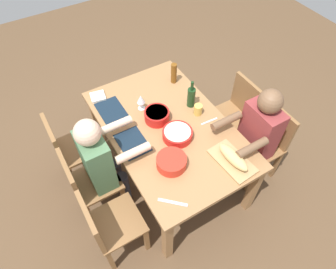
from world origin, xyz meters
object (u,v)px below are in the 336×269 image
(chair_near_left, at_px, (265,140))
(cutting_board, at_px, (232,161))
(chair_far_right, at_px, (69,147))
(bread_loaf, at_px, (233,157))
(wine_bottle, at_px, (191,97))
(napkin_stack, at_px, (98,97))
(chair_far_left, at_px, (107,225))
(cup_near_center, at_px, (198,110))
(chair_far_center, at_px, (86,183))
(chair_near_center, at_px, (236,112))
(beer_bottle, at_px, (174,73))
(dining_table, at_px, (168,133))
(serving_bowl_greens, at_px, (157,115))
(wine_glass, at_px, (141,100))
(serving_bowl_pasta, at_px, (177,134))
(serving_bowl_fruit, at_px, (171,161))
(diner_far_center, at_px, (102,160))
(diner_near_left, at_px, (255,134))

(chair_near_left, height_order, cutting_board, chair_near_left)
(chair_far_right, relative_size, bread_loaf, 2.66)
(wine_bottle, xyz_separation_m, napkin_stack, (0.56, 0.73, -0.10))
(chair_far_left, xyz_separation_m, cup_near_center, (0.45, -1.17, 0.31))
(cutting_board, distance_m, cup_near_center, 0.60)
(wine_bottle, height_order, napkin_stack, wine_bottle)
(wine_bottle, bearing_deg, bread_loaf, 174.66)
(wine_bottle, bearing_deg, chair_far_center, 96.18)
(chair_near_center, height_order, beer_bottle, beer_bottle)
(dining_table, xyz_separation_m, serving_bowl_greens, (0.13, 0.04, 0.14))
(wine_bottle, relative_size, cup_near_center, 2.79)
(chair_far_right, height_order, beer_bottle, beer_bottle)
(chair_near_center, bearing_deg, wine_glass, 70.69)
(serving_bowl_pasta, bearing_deg, chair_far_center, 80.45)
(cutting_board, bearing_deg, beer_bottle, -5.43)
(beer_bottle, bearing_deg, cup_near_center, 175.29)
(dining_table, relative_size, serving_bowl_fruit, 6.62)
(chair_near_left, bearing_deg, beer_bottle, 26.51)
(bread_loaf, distance_m, cup_near_center, 0.60)
(chair_far_right, relative_size, serving_bowl_fruit, 3.42)
(bread_loaf, bearing_deg, cutting_board, 0.00)
(diner_far_center, relative_size, bread_loaf, 3.75)
(cutting_board, xyz_separation_m, wine_bottle, (0.73, -0.07, 0.10))
(wine_glass, bearing_deg, chair_far_left, 136.41)
(wine_bottle, bearing_deg, serving_bowl_pasta, 130.26)
(serving_bowl_greens, height_order, wine_bottle, wine_bottle)
(dining_table, relative_size, bread_loaf, 5.14)
(chair_far_left, bearing_deg, diner_near_left, -90.00)
(cup_near_center, bearing_deg, serving_bowl_greens, 70.07)
(bread_loaf, distance_m, wine_bottle, 0.73)
(diner_far_center, relative_size, cup_near_center, 11.54)
(diner_far_center, xyz_separation_m, serving_bowl_greens, (0.13, -0.62, 0.10))
(serving_bowl_fruit, xyz_separation_m, bread_loaf, (-0.23, -0.45, 0.01))
(serving_bowl_fruit, bearing_deg, cup_near_center, -54.37)
(diner_near_left, distance_m, cup_near_center, 0.57)
(chair_far_center, xyz_separation_m, bread_loaf, (-0.60, -1.10, 0.32))
(wine_bottle, bearing_deg, diner_far_center, 97.32)
(chair_near_center, distance_m, napkin_stack, 1.44)
(cutting_board, bearing_deg, chair_near_left, -75.86)
(serving_bowl_pasta, bearing_deg, diner_near_left, -115.51)
(dining_table, relative_size, napkin_stack, 11.75)
(diner_far_center, relative_size, napkin_stack, 8.57)
(chair_far_right, bearing_deg, cup_near_center, -111.26)
(serving_bowl_pasta, xyz_separation_m, beer_bottle, (0.64, -0.36, 0.07))
(diner_far_center, distance_m, serving_bowl_fruit, 0.61)
(cutting_board, distance_m, wine_bottle, 0.73)
(diner_near_left, distance_m, wine_bottle, 0.68)
(napkin_stack, bearing_deg, cutting_board, -152.69)
(cutting_board, bearing_deg, chair_far_left, 82.47)
(diner_near_left, bearing_deg, dining_table, 55.50)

